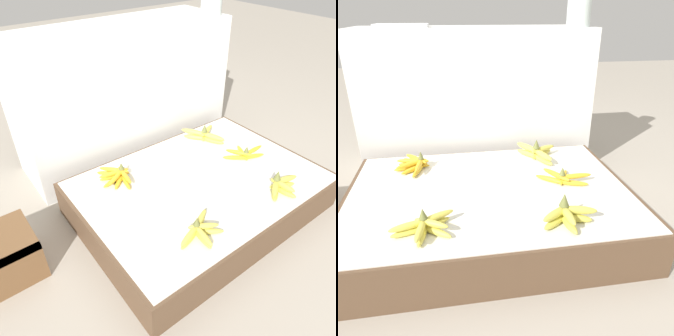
# 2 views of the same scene
# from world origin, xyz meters

# --- Properties ---
(ground_plane) EXTENTS (10.00, 10.00, 0.00)m
(ground_plane) POSITION_xyz_m (0.00, 0.00, 0.00)
(ground_plane) COLOR #A89E8E
(display_platform) EXTENTS (1.22, 0.86, 0.19)m
(display_platform) POSITION_xyz_m (0.00, 0.00, 0.10)
(display_platform) COLOR brown
(display_platform) RESTS_ON ground_plane
(back_vendor_table) EXTENTS (1.31, 0.44, 0.81)m
(back_vendor_table) POSITION_xyz_m (0.01, 0.73, 0.41)
(back_vendor_table) COLOR white
(back_vendor_table) RESTS_ON ground_plane
(banana_bunch_front_left) EXTENTS (0.23, 0.18, 0.09)m
(banana_bunch_front_left) POSITION_xyz_m (-0.26, -0.27, 0.22)
(banana_bunch_front_left) COLOR #DBCC4C
(banana_bunch_front_left) RESTS_ON display_platform
(banana_bunch_front_midleft) EXTENTS (0.22, 0.15, 0.11)m
(banana_bunch_front_midleft) POSITION_xyz_m (0.24, -0.30, 0.23)
(banana_bunch_front_midleft) COLOR gold
(banana_bunch_front_midleft) RESTS_ON display_platform
(banana_bunch_middle_midleft) EXTENTS (0.24, 0.17, 0.09)m
(banana_bunch_middle_midleft) POSITION_xyz_m (0.33, 0.01, 0.22)
(banana_bunch_middle_midleft) COLOR gold
(banana_bunch_middle_midleft) RESTS_ON display_platform
(banana_bunch_back_left) EXTENTS (0.17, 0.23, 0.09)m
(banana_bunch_back_left) POSITION_xyz_m (-0.33, 0.26, 0.22)
(banana_bunch_back_left) COLOR gold
(banana_bunch_back_left) RESTS_ON display_platform
(banana_bunch_back_midleft) EXTENTS (0.20, 0.26, 0.11)m
(banana_bunch_back_midleft) POSITION_xyz_m (0.29, 0.29, 0.23)
(banana_bunch_back_midleft) COLOR #DBCC4C
(banana_bunch_back_midleft) RESTS_ON display_platform
(glass_jar) EXTENTS (0.13, 0.13, 0.17)m
(glass_jar) POSITION_xyz_m (0.56, 0.59, 0.90)
(glass_jar) COLOR silver
(glass_jar) RESTS_ON back_vendor_table
(foam_tray_white) EXTENTS (0.27, 0.17, 0.02)m
(foam_tray_white) POSITION_xyz_m (-0.36, 0.69, 0.82)
(foam_tray_white) COLOR white
(foam_tray_white) RESTS_ON back_vendor_table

